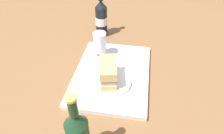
{
  "coord_description": "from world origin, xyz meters",
  "views": [
    {
      "loc": [
        -0.66,
        -0.11,
        0.61
      ],
      "look_at": [
        0.0,
        0.0,
        0.05
      ],
      "focal_mm": 32.6,
      "sensor_mm": 36.0,
      "label": 1
    }
  ],
  "objects_px": {
    "beer_bottle": "(101,18)",
    "sandwich": "(108,71)",
    "beer_glass": "(100,44)",
    "plate": "(108,81)"
  },
  "relations": [
    {
      "from": "sandwich",
      "to": "beer_glass",
      "type": "height_order",
      "value": "beer_glass"
    },
    {
      "from": "beer_glass",
      "to": "sandwich",
      "type": "bearing_deg",
      "value": -157.93
    },
    {
      "from": "beer_glass",
      "to": "beer_bottle",
      "type": "distance_m",
      "value": 0.23
    },
    {
      "from": "sandwich",
      "to": "beer_glass",
      "type": "distance_m",
      "value": 0.18
    },
    {
      "from": "beer_bottle",
      "to": "sandwich",
      "type": "bearing_deg",
      "value": -164.64
    },
    {
      "from": "plate",
      "to": "beer_glass",
      "type": "xyz_separation_m",
      "value": [
        0.17,
        0.07,
        0.06
      ]
    },
    {
      "from": "beer_bottle",
      "to": "plate",
      "type": "bearing_deg",
      "value": -164.68
    },
    {
      "from": "plate",
      "to": "beer_bottle",
      "type": "xyz_separation_m",
      "value": [
        0.4,
        0.11,
        0.08
      ]
    },
    {
      "from": "beer_glass",
      "to": "beer_bottle",
      "type": "relative_size",
      "value": 0.47
    },
    {
      "from": "sandwich",
      "to": "beer_bottle",
      "type": "relative_size",
      "value": 0.53
    }
  ]
}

